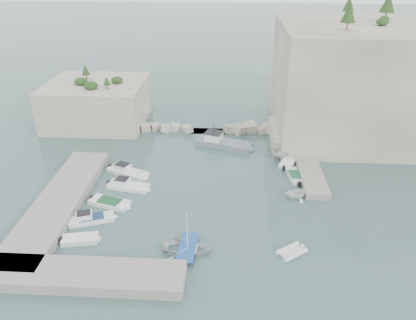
# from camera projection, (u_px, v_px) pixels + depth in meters

# --- Properties ---
(ground) EXTENTS (400.00, 400.00, 0.00)m
(ground) POSITION_uv_depth(u_px,v_px,m) (205.00, 206.00, 47.48)
(ground) COLOR #3F5F5C
(ground) RESTS_ON ground
(cliff_east) EXTENTS (26.00, 22.00, 17.00)m
(cliff_east) POSITION_uv_depth(u_px,v_px,m) (362.00, 82.00, 62.69)
(cliff_east) COLOR beige
(cliff_east) RESTS_ON ground
(cliff_terrace) EXTENTS (8.00, 10.00, 2.50)m
(cliff_terrace) POSITION_uv_depth(u_px,v_px,m) (297.00, 136.00, 62.15)
(cliff_terrace) COLOR beige
(cliff_terrace) RESTS_ON ground
(outcrop_west) EXTENTS (16.00, 14.00, 7.00)m
(outcrop_west) POSITION_uv_depth(u_px,v_px,m) (97.00, 103.00, 68.98)
(outcrop_west) COLOR beige
(outcrop_west) RESTS_ON ground
(quay_west) EXTENTS (5.00, 24.00, 1.10)m
(quay_west) POSITION_uv_depth(u_px,v_px,m) (59.00, 202.00, 47.21)
(quay_west) COLOR #9E9689
(quay_west) RESTS_ON ground
(quay_south) EXTENTS (18.00, 4.00, 1.10)m
(quay_south) POSITION_uv_depth(u_px,v_px,m) (86.00, 276.00, 36.68)
(quay_south) COLOR #9E9689
(quay_south) RESTS_ON ground
(ledge_east) EXTENTS (3.00, 16.00, 0.80)m
(ledge_east) POSITION_uv_depth(u_px,v_px,m) (308.00, 166.00, 55.44)
(ledge_east) COLOR #9E9689
(ledge_east) RESTS_ON ground
(breakwater) EXTENTS (28.00, 3.00, 1.40)m
(breakwater) POSITION_uv_depth(u_px,v_px,m) (208.00, 127.00, 66.66)
(breakwater) COLOR beige
(breakwater) RESTS_ON ground
(motorboat_a) EXTENTS (6.53, 4.37, 1.40)m
(motorboat_a) POSITION_uv_depth(u_px,v_px,m) (128.00, 174.00, 54.28)
(motorboat_a) COLOR white
(motorboat_a) RESTS_ON ground
(motorboat_b) EXTENTS (5.98, 2.95, 1.40)m
(motorboat_b) POSITION_uv_depth(u_px,v_px,m) (129.00, 188.00, 51.09)
(motorboat_b) COLOR white
(motorboat_b) RESTS_ON ground
(motorboat_c) EXTENTS (5.59, 3.32, 0.70)m
(motorboat_c) POSITION_uv_depth(u_px,v_px,m) (110.00, 205.00, 47.80)
(motorboat_c) COLOR white
(motorboat_c) RESTS_ON ground
(motorboat_d) EXTENTS (5.58, 3.31, 1.40)m
(motorboat_d) POSITION_uv_depth(u_px,v_px,m) (92.00, 221.00, 44.87)
(motorboat_d) COLOR white
(motorboat_d) RESTS_ON ground
(motorboat_e) EXTENTS (4.22, 2.35, 0.70)m
(motorboat_e) POSITION_uv_depth(u_px,v_px,m) (80.00, 241.00, 41.81)
(motorboat_e) COLOR white
(motorboat_e) RESTS_ON ground
(rowboat) EXTENTS (5.25, 3.88, 1.05)m
(rowboat) POSITION_uv_depth(u_px,v_px,m) (188.00, 251.00, 40.49)
(rowboat) COLOR silver
(rowboat) RESTS_ON ground
(inflatable_dinghy) EXTENTS (3.44, 3.07, 0.44)m
(inflatable_dinghy) POSITION_uv_depth(u_px,v_px,m) (291.00, 253.00, 40.21)
(inflatable_dinghy) COLOR silver
(inflatable_dinghy) RESTS_ON ground
(tender_east_a) EXTENTS (3.86, 3.56, 1.70)m
(tender_east_a) POSITION_uv_depth(u_px,v_px,m) (296.00, 197.00, 49.18)
(tender_east_a) COLOR white
(tender_east_a) RESTS_ON ground
(tender_east_b) EXTENTS (2.14, 4.63, 0.70)m
(tender_east_b) POSITION_uv_depth(u_px,v_px,m) (295.00, 178.00, 53.32)
(tender_east_b) COLOR silver
(tender_east_b) RESTS_ON ground
(tender_east_c) EXTENTS (3.70, 5.54, 0.70)m
(tender_east_c) POSITION_uv_depth(u_px,v_px,m) (289.00, 163.00, 57.17)
(tender_east_c) COLOR white
(tender_east_c) RESTS_ON ground
(tender_east_d) EXTENTS (5.38, 3.12, 1.96)m
(tender_east_d) POSITION_uv_depth(u_px,v_px,m) (287.00, 158.00, 58.36)
(tender_east_d) COLOR silver
(tender_east_d) RESTS_ON ground
(work_boat) EXTENTS (9.66, 5.49, 2.20)m
(work_boat) POSITION_uv_depth(u_px,v_px,m) (224.00, 146.00, 61.86)
(work_boat) COLOR slate
(work_boat) RESTS_ON ground
(rowboat_mast) EXTENTS (0.10, 0.10, 4.20)m
(rowboat_mast) POSITION_uv_depth(u_px,v_px,m) (187.00, 230.00, 39.28)
(rowboat_mast) COLOR white
(rowboat_mast) RESTS_ON rowboat
(vegetation) EXTENTS (53.48, 13.88, 13.40)m
(vegetation) POSITION_uv_depth(u_px,v_px,m) (336.00, 16.00, 59.82)
(vegetation) COLOR #1E4219
(vegetation) RESTS_ON ground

